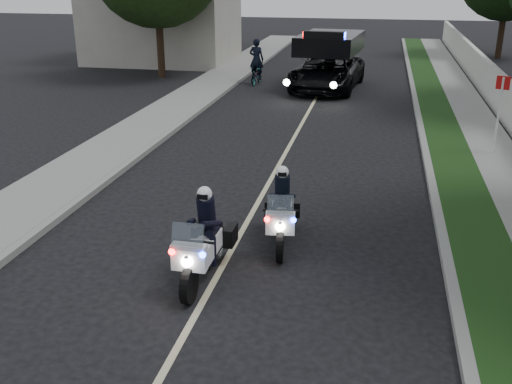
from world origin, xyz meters
TOP-DOWN VIEW (x-y plane):
  - ground at (0.00, 0.00)m, footprint 120.00×120.00m
  - curb_right at (4.10, 10.00)m, footprint 0.20×60.00m
  - grass_verge at (4.80, 10.00)m, footprint 1.20×60.00m
  - sidewalk_right at (6.10, 10.00)m, footprint 1.40×60.00m
  - curb_left at (-4.10, 10.00)m, footprint 0.20×60.00m
  - sidewalk_left at (-5.20, 10.00)m, footprint 2.00×60.00m
  - building_far at (-10.00, 26.00)m, footprint 8.00×6.00m
  - lane_marking at (0.00, 10.00)m, footprint 0.12×50.00m
  - police_moto_left at (-0.20, 1.35)m, footprint 0.72×2.01m
  - police_moto_right at (0.90, 3.06)m, footprint 0.90×1.95m
  - police_suv at (0.25, 19.46)m, footprint 3.29×6.13m
  - bicycle at (-3.16, 20.01)m, footprint 0.64×1.59m
  - cyclist at (-3.16, 20.01)m, footprint 0.75×0.55m
  - sign_post at (6.00, 9.96)m, footprint 0.51×0.51m
  - tree_right_e at (9.59, 31.51)m, footprint 6.64×6.64m
  - tree_left_near at (-8.25, 20.90)m, footprint 8.82×8.82m
  - tree_left_far at (-9.78, 31.41)m, footprint 7.08×7.08m

SIDE VIEW (x-z plane):
  - ground at x=0.00m, z-range 0.00..0.00m
  - police_moto_left at x=-0.20m, z-range -0.85..0.85m
  - police_moto_right at x=0.90m, z-range -0.80..0.80m
  - police_suv at x=0.25m, z-range -1.43..1.43m
  - bicycle at x=-3.16m, z-range -0.41..0.41m
  - cyclist at x=-3.16m, z-range -0.96..0.96m
  - sign_post at x=6.00m, z-range -1.23..1.23m
  - tree_right_e at x=9.59m, z-range -5.03..5.03m
  - tree_left_near at x=-8.25m, z-range -5.53..5.53m
  - tree_left_far at x=-9.78m, z-range -4.61..4.61m
  - lane_marking at x=0.00m, z-range 0.00..0.01m
  - curb_right at x=4.10m, z-range 0.00..0.15m
  - curb_left at x=-4.10m, z-range 0.00..0.15m
  - grass_verge at x=4.80m, z-range 0.00..0.16m
  - sidewalk_right at x=6.10m, z-range 0.00..0.16m
  - sidewalk_left at x=-5.20m, z-range 0.00..0.16m
  - building_far at x=-10.00m, z-range 0.00..7.00m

